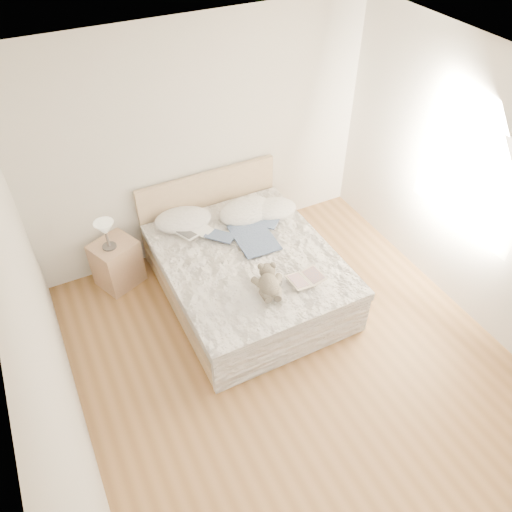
% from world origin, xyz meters
% --- Properties ---
extents(floor, '(4.00, 4.50, 0.00)m').
position_xyz_m(floor, '(0.00, 0.00, 0.00)').
color(floor, brown).
rests_on(floor, ground).
extents(ceiling, '(4.00, 4.50, 0.00)m').
position_xyz_m(ceiling, '(0.00, 0.00, 2.70)').
color(ceiling, white).
rests_on(ceiling, ground).
extents(wall_back, '(4.00, 0.02, 2.70)m').
position_xyz_m(wall_back, '(0.00, 2.25, 1.35)').
color(wall_back, silver).
rests_on(wall_back, ground).
extents(wall_left, '(0.02, 4.50, 2.70)m').
position_xyz_m(wall_left, '(-2.00, 0.00, 1.35)').
color(wall_left, silver).
rests_on(wall_left, ground).
extents(wall_right, '(0.02, 4.50, 2.70)m').
position_xyz_m(wall_right, '(2.00, 0.00, 1.35)').
color(wall_right, silver).
rests_on(wall_right, ground).
extents(window, '(0.02, 1.30, 1.10)m').
position_xyz_m(window, '(1.99, 0.30, 1.45)').
color(window, white).
rests_on(window, wall_right).
extents(bed, '(1.72, 2.14, 1.00)m').
position_xyz_m(bed, '(0.00, 1.19, 0.31)').
color(bed, tan).
rests_on(bed, floor).
extents(nightstand, '(0.57, 0.54, 0.56)m').
position_xyz_m(nightstand, '(-1.22, 1.99, 0.28)').
color(nightstand, tan).
rests_on(nightstand, floor).
extents(table_lamp, '(0.27, 0.27, 0.33)m').
position_xyz_m(table_lamp, '(-1.26, 1.96, 0.80)').
color(table_lamp, '#45403B').
rests_on(table_lamp, nightstand).
extents(pillow_left, '(0.72, 0.57, 0.19)m').
position_xyz_m(pillow_left, '(-0.41, 1.95, 0.64)').
color(pillow_left, white).
rests_on(pillow_left, bed).
extents(pillow_middle, '(0.72, 0.55, 0.20)m').
position_xyz_m(pillow_middle, '(0.30, 1.77, 0.64)').
color(pillow_middle, white).
rests_on(pillow_middle, bed).
extents(pillow_right, '(0.63, 0.49, 0.17)m').
position_xyz_m(pillow_right, '(0.58, 1.67, 0.64)').
color(pillow_right, white).
rests_on(pillow_right, bed).
extents(blouse, '(0.67, 0.71, 0.03)m').
position_xyz_m(blouse, '(0.17, 1.32, 0.63)').
color(blouse, navy).
rests_on(blouse, bed).
extents(photo_book, '(0.42, 0.37, 0.03)m').
position_xyz_m(photo_book, '(-0.38, 1.70, 0.63)').
color(photo_book, white).
rests_on(photo_book, bed).
extents(childrens_book, '(0.38, 0.27, 0.02)m').
position_xyz_m(childrens_book, '(0.34, 0.52, 0.63)').
color(childrens_book, beige).
rests_on(childrens_book, bed).
extents(teddy_bear, '(0.36, 0.43, 0.20)m').
position_xyz_m(teddy_bear, '(-0.07, 0.52, 0.65)').
color(teddy_bear, '#665D4C').
rests_on(teddy_bear, bed).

